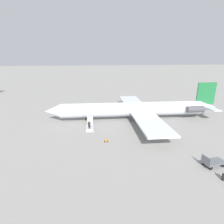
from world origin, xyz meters
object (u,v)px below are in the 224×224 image
(airplane_main, at_px, (138,109))
(luggage_cart, at_px, (213,162))
(suitcase, at_px, (224,177))
(boarding_stairs, at_px, (90,127))
(passenger, at_px, (89,125))

(airplane_main, distance_m, luggage_cart, 15.47)
(suitcase, bearing_deg, airplane_main, -83.74)
(luggage_cart, bearing_deg, boarding_stairs, -53.72)
(passenger, bearing_deg, boarding_stairs, -2.58)
(boarding_stairs, xyz_separation_m, suitcase, (-10.55, 14.44, -0.04))
(airplane_main, height_order, suitcase, airplane_main)
(luggage_cart, distance_m, suitcase, 2.17)
(airplane_main, height_order, passenger, airplane_main)
(airplane_main, xyz_separation_m, passenger, (8.83, 4.00, -0.90))
(boarding_stairs, height_order, suitcase, boarding_stairs)
(airplane_main, distance_m, passenger, 9.74)
(suitcase, bearing_deg, luggage_cart, -105.77)
(passenger, distance_m, suitcase, 17.08)
(airplane_main, distance_m, suitcase, 17.46)
(airplane_main, distance_m, boarding_stairs, 9.24)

